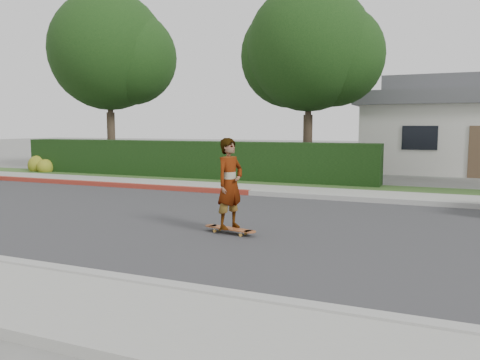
% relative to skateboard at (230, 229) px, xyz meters
% --- Properties ---
extents(ground, '(120.00, 120.00, 0.00)m').
position_rel_skateboard_xyz_m(ground, '(-2.53, 0.82, -0.10)').
color(ground, slate).
rests_on(ground, ground).
extents(road, '(60.00, 8.00, 0.01)m').
position_rel_skateboard_xyz_m(road, '(-2.53, 0.82, -0.10)').
color(road, '#2D2D30').
rests_on(road, ground).
extents(curb_far, '(60.00, 0.20, 0.15)m').
position_rel_skateboard_xyz_m(curb_far, '(-2.53, 4.92, -0.03)').
color(curb_far, '#9E9E99').
rests_on(curb_far, ground).
extents(curb_red_section, '(12.00, 0.21, 0.15)m').
position_rel_skateboard_xyz_m(curb_red_section, '(-7.53, 4.92, -0.02)').
color(curb_red_section, maroon).
rests_on(curb_red_section, ground).
extents(sidewalk_far, '(60.00, 1.60, 0.12)m').
position_rel_skateboard_xyz_m(sidewalk_far, '(-2.53, 5.82, -0.04)').
color(sidewalk_far, gray).
rests_on(sidewalk_far, ground).
extents(planting_strip, '(60.00, 1.60, 0.10)m').
position_rel_skateboard_xyz_m(planting_strip, '(-2.53, 7.42, -0.05)').
color(planting_strip, '#2D4C1E').
rests_on(planting_strip, ground).
extents(hedge, '(15.00, 1.00, 1.50)m').
position_rel_skateboard_xyz_m(hedge, '(-5.53, 8.02, 0.65)').
color(hedge, black).
rests_on(hedge, ground).
extents(flowering_shrub, '(1.40, 1.00, 0.90)m').
position_rel_skateboard_xyz_m(flowering_shrub, '(-12.53, 7.56, 0.23)').
color(flowering_shrub, '#2D4C19').
rests_on(flowering_shrub, ground).
extents(tree_left, '(5.99, 5.21, 8.00)m').
position_rel_skateboard_xyz_m(tree_left, '(-10.04, 9.51, 5.16)').
color(tree_left, '#33261C').
rests_on(tree_left, ground).
extents(tree_center, '(5.66, 4.84, 7.44)m').
position_rel_skateboard_xyz_m(tree_center, '(-1.04, 10.01, 4.80)').
color(tree_center, '#33261C').
rests_on(tree_center, ground).
extents(house, '(10.60, 8.60, 4.30)m').
position_rel_skateboard_xyz_m(house, '(5.47, 16.82, 2.00)').
color(house, beige).
rests_on(house, ground).
extents(skateboard, '(1.17, 0.46, 0.11)m').
position_rel_skateboard_xyz_m(skateboard, '(0.00, 0.00, 0.00)').
color(skateboard, gold).
rests_on(skateboard, ground).
extents(skateboarder, '(0.60, 0.73, 1.74)m').
position_rel_skateboard_xyz_m(skateboarder, '(0.00, 0.00, 0.88)').
color(skateboarder, white).
rests_on(skateboarder, skateboard).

